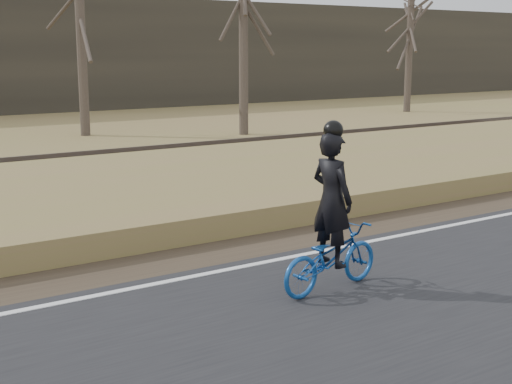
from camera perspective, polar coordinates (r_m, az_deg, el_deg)
ground at (r=10.08m, az=-4.76°, el=-7.44°), size 120.00×120.00×0.00m
road at (r=8.12m, az=4.03°, el=-12.00°), size 120.00×6.00×0.06m
edge_line at (r=10.23m, az=-5.31°, el=-6.79°), size 120.00×0.12×0.01m
shoulder at (r=11.09m, az=-7.78°, el=-5.63°), size 120.00×1.60×0.04m
embankment at (r=13.72m, az=-13.31°, el=-1.67°), size 120.00×5.00×0.44m
ballast at (r=17.27m, az=-17.75°, el=0.76°), size 120.00×3.00×0.45m
railroad at (r=17.22m, az=-17.81°, el=1.75°), size 120.00×2.40×0.29m
cyclist at (r=9.54m, az=6.02°, el=-3.50°), size 1.76×0.80×2.29m
bare_tree_center at (r=27.91m, az=-13.93°, el=14.17°), size 0.36×0.36×9.53m
bare_tree_right at (r=27.47m, az=-1.01°, el=12.66°), size 0.36×0.36×7.72m
bare_tree_far_right at (r=38.51m, az=12.20°, el=12.13°), size 0.36×0.36×7.84m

